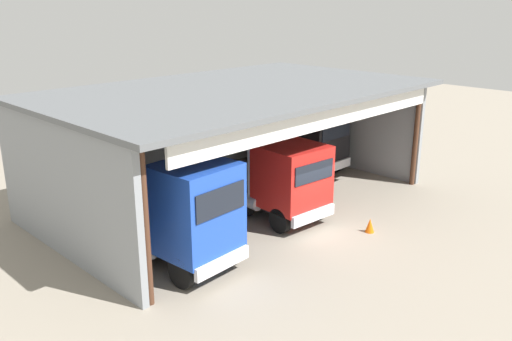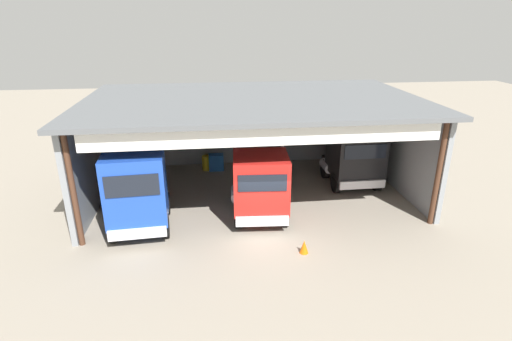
% 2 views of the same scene
% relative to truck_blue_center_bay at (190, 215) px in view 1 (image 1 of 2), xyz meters
% --- Properties ---
extents(ground_plane, '(80.00, 80.00, 0.00)m').
position_rel_truck_blue_center_bay_xyz_m(ground_plane, '(5.42, -1.00, -1.95)').
color(ground_plane, gray).
rests_on(ground_plane, ground).
extents(workshop_shed, '(16.53, 10.31, 5.17)m').
position_rel_truck_blue_center_bay_xyz_m(workshop_shed, '(5.42, 4.63, 1.70)').
color(workshop_shed, gray).
rests_on(workshop_shed, ground).
extents(truck_blue_center_bay, '(2.81, 4.80, 3.74)m').
position_rel_truck_blue_center_bay_xyz_m(truck_blue_center_bay, '(0.00, 0.00, 0.00)').
color(truck_blue_center_bay, '#1E47B7').
rests_on(truck_blue_center_bay, ground).
extents(truck_red_yard_outside, '(2.67, 4.67, 3.59)m').
position_rel_truck_blue_center_bay_xyz_m(truck_red_yard_outside, '(5.38, 0.53, -0.24)').
color(truck_red_yard_outside, red).
rests_on(truck_red_yard_outside, ground).
extents(truck_black_right_bay, '(2.75, 4.41, 3.46)m').
position_rel_truck_blue_center_bay_xyz_m(truck_black_right_bay, '(10.99, 3.79, -0.15)').
color(truck_black_right_bay, black).
rests_on(truck_black_right_bay, ground).
extents(oil_drum, '(0.58, 0.58, 0.89)m').
position_rel_truck_blue_center_bay_xyz_m(oil_drum, '(2.95, 7.32, -1.51)').
color(oil_drum, gold).
rests_on(oil_drum, ground).
extents(tool_cart, '(0.90, 0.60, 1.00)m').
position_rel_truck_blue_center_bay_xyz_m(tool_cart, '(3.54, 7.20, -1.45)').
color(tool_cart, '#1E59A5').
rests_on(tool_cart, ground).
extents(traffic_cone, '(0.36, 0.36, 0.56)m').
position_rel_truck_blue_center_bay_xyz_m(traffic_cone, '(6.78, -2.60, -1.67)').
color(traffic_cone, orange).
rests_on(traffic_cone, ground).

